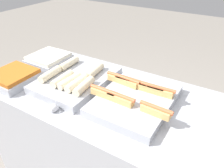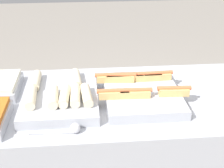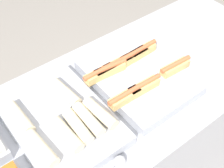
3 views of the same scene
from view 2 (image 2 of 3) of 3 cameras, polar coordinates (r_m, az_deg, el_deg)
counter at (r=1.90m, az=3.01°, el=-14.01°), size 1.78×0.74×0.89m
tray_hotdogs at (r=1.63m, az=5.13°, el=-1.10°), size 0.47×0.50×0.10m
tray_wraps at (r=1.61m, az=-9.35°, el=-1.94°), size 0.37×0.51×0.10m
serving_spoon_near at (r=1.38m, az=-7.46°, el=-8.14°), size 0.23×0.05×0.05m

